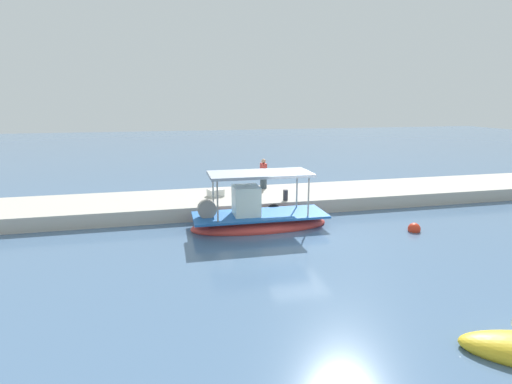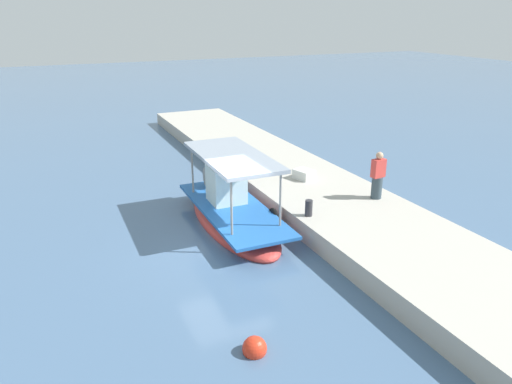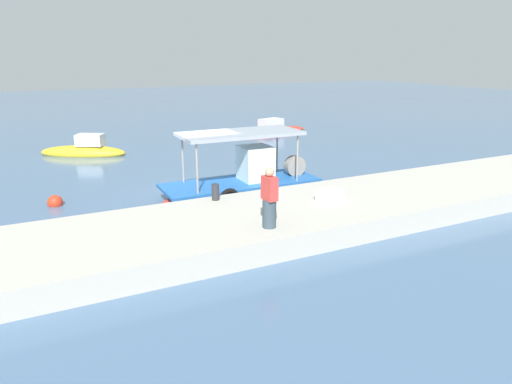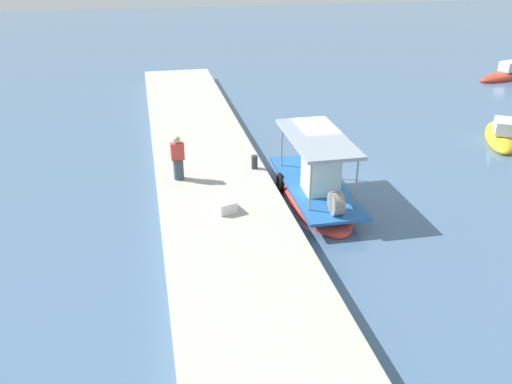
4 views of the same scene
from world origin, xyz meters
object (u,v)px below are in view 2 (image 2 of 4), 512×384
object	(u,v)px
fisherman_near_bollard	(378,178)
mooring_bollard	(309,208)
main_fishing_boat	(232,212)
marker_buoy	(255,348)
cargo_crate	(304,174)

from	to	relation	value
fisherman_near_bollard	mooring_bollard	world-z (taller)	fisherman_near_bollard
main_fishing_boat	marker_buoy	bearing A→B (deg)	162.02
fisherman_near_bollard	marker_buoy	world-z (taller)	fisherman_near_bollard
mooring_bollard	cargo_crate	size ratio (longest dim) A/B	0.70
mooring_bollard	cargo_crate	distance (m)	3.64
mooring_bollard	marker_buoy	bearing A→B (deg)	138.95
mooring_bollard	main_fishing_boat	bearing A→B (deg)	45.28
mooring_bollard	cargo_crate	bearing A→B (deg)	-27.60
cargo_crate	marker_buoy	world-z (taller)	cargo_crate
main_fishing_boat	fisherman_near_bollard	xyz separation A→B (m)	(-1.48, -4.81, 1.00)
fisherman_near_bollard	mooring_bollard	bearing A→B (deg)	97.26
cargo_crate	mooring_bollard	bearing A→B (deg)	152.40
cargo_crate	marker_buoy	distance (m)	9.62
fisherman_near_bollard	mooring_bollard	distance (m)	3.00
main_fishing_boat	marker_buoy	xyz separation A→B (m)	(-6.39, 2.07, -0.32)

